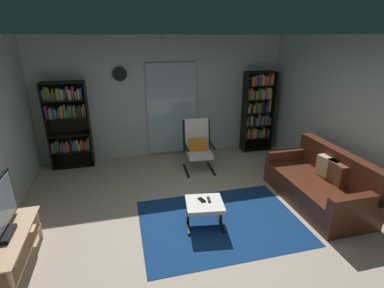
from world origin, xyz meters
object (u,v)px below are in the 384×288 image
at_px(ottoman, 205,206).
at_px(wall_clock, 120,74).
at_px(lounge_armchair, 198,144).
at_px(cell_phone, 202,200).
at_px(tv_stand, 6,250).
at_px(leather_sofa, 320,185).
at_px(bookshelf_near_sofa, 257,109).
at_px(tv_remote, 209,200).
at_px(bookshelf_near_tv, 68,122).

height_order(ottoman, wall_clock, wall_clock).
relative_size(lounge_armchair, cell_phone, 7.30).
height_order(tv_stand, leather_sofa, leather_sofa).
relative_size(bookshelf_near_sofa, tv_remote, 12.78).
distance_m(tv_stand, lounge_armchair, 3.58).
bearing_deg(tv_remote, bookshelf_near_sofa, 59.42).
relative_size(tv_stand, lounge_armchair, 1.14).
distance_m(bookshelf_near_sofa, ottoman, 3.34).
xyz_separation_m(tv_stand, ottoman, (2.43, 0.31, -0.01)).
height_order(tv_stand, bookshelf_near_sofa, bookshelf_near_sofa).
bearing_deg(ottoman, bookshelf_near_tv, 128.53).
distance_m(lounge_armchair, tv_remote, 1.85).
bearing_deg(ottoman, cell_phone, 111.93).
bearing_deg(cell_phone, tv_stand, 173.48).
height_order(bookshelf_near_sofa, ottoman, bookshelf_near_sofa).
height_order(tv_remote, cell_phone, tv_remote).
distance_m(lounge_armchair, wall_clock, 2.13).
relative_size(ottoman, tv_remote, 4.05).
bearing_deg(leather_sofa, bookshelf_near_tv, 148.78).
distance_m(leather_sofa, lounge_armchair, 2.35).
bearing_deg(tv_remote, wall_clock, 118.64).
bearing_deg(tv_stand, tv_remote, 8.01).
relative_size(bookshelf_near_tv, ottoman, 3.02).
distance_m(ottoman, cell_phone, 0.10).
distance_m(bookshelf_near_sofa, leather_sofa, 2.51).
xyz_separation_m(tv_stand, leather_sofa, (4.43, 0.45, -0.00)).
distance_m(bookshelf_near_tv, ottoman, 3.42).
bearing_deg(lounge_armchair, tv_remote, -100.33).
bearing_deg(leather_sofa, tv_remote, -176.99).
bearing_deg(bookshelf_near_sofa, lounge_armchair, -156.40).
bearing_deg(cell_phone, leather_sofa, -13.09).
xyz_separation_m(bookshelf_near_tv, lounge_armchair, (2.49, -0.77, -0.43)).
distance_m(leather_sofa, tv_remote, 1.93).
bearing_deg(bookshelf_near_tv, ottoman, -51.47).
distance_m(cell_phone, wall_clock, 3.23).
relative_size(tv_stand, tv_remote, 8.08).
xyz_separation_m(leather_sofa, lounge_armchair, (-1.60, 1.71, 0.23)).
bearing_deg(bookshelf_near_tv, tv_stand, -96.73).
distance_m(tv_stand, wall_clock, 3.73).
bearing_deg(bookshelf_near_tv, wall_clock, 7.54).
bearing_deg(ottoman, tv_stand, -172.71).
distance_m(bookshelf_near_tv, leather_sofa, 4.83).
height_order(bookshelf_near_tv, lounge_armchair, bookshelf_near_tv).
distance_m(tv_stand, leather_sofa, 4.46).
distance_m(tv_stand, cell_phone, 2.44).
bearing_deg(leather_sofa, wall_clock, 138.85).
relative_size(leather_sofa, lounge_armchair, 1.78).
height_order(lounge_armchair, wall_clock, wall_clock).
bearing_deg(bookshelf_near_sofa, cell_phone, -129.32).
bearing_deg(wall_clock, cell_phone, -70.17).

